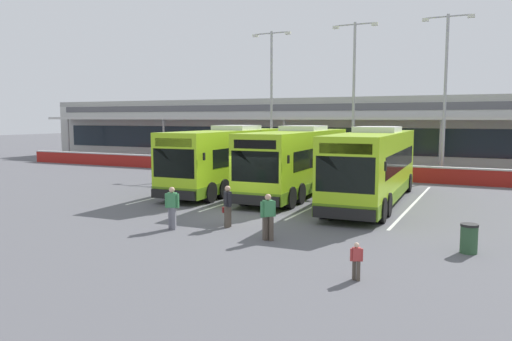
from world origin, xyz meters
TOP-DOWN VIEW (x-y plane):
  - ground_plane at (0.00, 0.00)m, footprint 200.00×200.00m
  - terminal_building at (-0.00, 26.91)m, footprint 70.00×13.00m
  - red_barrier_wall at (0.00, 14.50)m, footprint 60.00×0.40m
  - coach_bus_leftmost at (-4.29, 6.38)m, footprint 3.29×12.24m
  - coach_bus_left_centre at (-0.07, 6.62)m, footprint 3.29×12.24m
  - coach_bus_centre at (4.41, 5.32)m, footprint 3.29×12.24m
  - bay_stripe_far_west at (-6.30, 6.00)m, footprint 0.14×13.00m
  - bay_stripe_west at (-2.10, 6.00)m, footprint 0.14×13.00m
  - bay_stripe_mid_west at (2.10, 6.00)m, footprint 0.14×13.00m
  - bay_stripe_centre at (6.30, 6.00)m, footprint 0.14×13.00m
  - pedestrian_with_handbag at (0.58, -2.61)m, footprint 0.57×0.57m
  - pedestrian_in_dark_coat at (2.85, -3.82)m, footprint 0.44×0.45m
  - pedestrian_child at (6.67, -6.66)m, footprint 0.33×0.21m
  - pedestrian_near_bin at (-1.14, -3.84)m, footprint 0.53×0.32m
  - lamp_post_west at (-6.38, 17.05)m, footprint 3.24×0.28m
  - lamp_post_centre at (0.45, 16.32)m, footprint 3.24×0.28m
  - lamp_post_east at (6.64, 16.28)m, footprint 3.24×0.28m
  - litter_bin at (9.18, -2.56)m, footprint 0.54×0.54m

SIDE VIEW (x-z plane):
  - ground_plane at x=0.00m, z-range 0.00..0.00m
  - bay_stripe_far_west at x=-6.30m, z-range 0.00..0.01m
  - bay_stripe_west at x=-2.10m, z-range 0.00..0.01m
  - bay_stripe_mid_west at x=2.10m, z-range 0.00..0.01m
  - bay_stripe_centre at x=6.30m, z-range 0.00..0.01m
  - litter_bin at x=9.18m, z-range 0.00..0.93m
  - pedestrian_child at x=6.67m, z-range 0.04..1.04m
  - red_barrier_wall at x=0.00m, z-range 0.01..1.10m
  - pedestrian_with_handbag at x=0.58m, z-range 0.05..1.67m
  - pedestrian_in_dark_coat at x=2.85m, z-range 0.06..1.68m
  - pedestrian_near_bin at x=-1.14m, z-range 0.06..1.68m
  - coach_bus_leftmost at x=-4.29m, z-range -0.10..3.68m
  - coach_bus_left_centre at x=-0.07m, z-range -0.10..3.68m
  - coach_bus_centre at x=4.41m, z-range -0.10..3.68m
  - terminal_building at x=0.00m, z-range 0.01..6.01m
  - lamp_post_west at x=-6.38m, z-range 0.79..11.79m
  - lamp_post_centre at x=0.45m, z-range 0.79..11.79m
  - lamp_post_east at x=6.64m, z-range 0.79..11.79m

